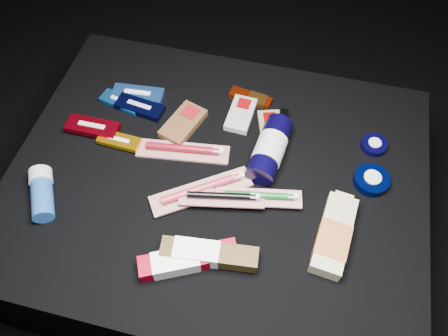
% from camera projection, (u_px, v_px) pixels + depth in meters
% --- Properties ---
extents(ground, '(3.00, 3.00, 0.00)m').
position_uv_depth(ground, '(219.00, 242.00, 1.37)').
color(ground, black).
rests_on(ground, ground).
extents(cloth_table, '(0.98, 0.78, 0.40)m').
position_uv_depth(cloth_table, '(218.00, 213.00, 1.20)').
color(cloth_table, black).
rests_on(cloth_table, ground).
extents(luna_bar_0, '(0.14, 0.06, 0.02)m').
position_uv_depth(luna_bar_0, '(138.00, 94.00, 1.16)').
color(luna_bar_0, blue).
rests_on(luna_bar_0, cloth_table).
extents(luna_bar_1, '(0.12, 0.07, 0.01)m').
position_uv_depth(luna_bar_1, '(121.00, 102.00, 1.14)').
color(luna_bar_1, '#1559AC').
rests_on(luna_bar_1, cloth_table).
extents(luna_bar_2, '(0.13, 0.06, 0.02)m').
position_uv_depth(luna_bar_2, '(140.00, 107.00, 1.13)').
color(luna_bar_2, black).
rests_on(luna_bar_2, cloth_table).
extents(luna_bar_3, '(0.11, 0.04, 0.01)m').
position_uv_depth(luna_bar_3, '(119.00, 141.00, 1.07)').
color(luna_bar_3, '#BA7A08').
rests_on(luna_bar_3, cloth_table).
extents(luna_bar_4, '(0.13, 0.05, 0.02)m').
position_uv_depth(luna_bar_4, '(92.00, 127.00, 1.09)').
color(luna_bar_4, maroon).
rests_on(luna_bar_4, cloth_table).
extents(clif_bar_0, '(0.10, 0.14, 0.02)m').
position_uv_depth(clif_bar_0, '(184.00, 122.00, 1.11)').
color(clif_bar_0, brown).
rests_on(clif_bar_0, cloth_table).
extents(clif_bar_1, '(0.07, 0.11, 0.02)m').
position_uv_depth(clif_bar_1, '(241.00, 113.00, 1.12)').
color(clif_bar_1, '#A0A099').
rests_on(clif_bar_1, cloth_table).
extents(clif_bar_2, '(0.08, 0.12, 0.02)m').
position_uv_depth(clif_bar_2, '(270.00, 126.00, 1.10)').
color(clif_bar_2, '#8A704D').
rests_on(clif_bar_2, cloth_table).
extents(power_bar, '(0.12, 0.05, 0.01)m').
position_uv_depth(power_bar, '(253.00, 98.00, 1.15)').
color(power_bar, maroon).
rests_on(power_bar, cloth_table).
extents(lotion_bottle, '(0.09, 0.22, 0.07)m').
position_uv_depth(lotion_bottle, '(270.00, 149.00, 1.03)').
color(lotion_bottle, black).
rests_on(lotion_bottle, cloth_table).
extents(cream_tin_upper, '(0.06, 0.06, 0.02)m').
position_uv_depth(cream_tin_upper, '(374.00, 145.00, 1.07)').
color(cream_tin_upper, black).
rests_on(cream_tin_upper, cloth_table).
extents(cream_tin_lower, '(0.08, 0.08, 0.03)m').
position_uv_depth(cream_tin_lower, '(371.00, 180.00, 1.01)').
color(cream_tin_lower, black).
rests_on(cream_tin_lower, cloth_table).
extents(bodywash_bottle, '(0.08, 0.20, 0.04)m').
position_uv_depth(bodywash_bottle, '(334.00, 236.00, 0.93)').
color(bodywash_bottle, '#C2B08A').
rests_on(bodywash_bottle, cloth_table).
extents(deodorant_stick, '(0.10, 0.13, 0.05)m').
position_uv_depth(deodorant_stick, '(42.00, 193.00, 0.98)').
color(deodorant_stick, navy).
rests_on(deodorant_stick, cloth_table).
extents(toothbrush_pack_0, '(0.23, 0.08, 0.03)m').
position_uv_depth(toothbrush_pack_0, '(184.00, 150.00, 1.06)').
color(toothbrush_pack_0, '#BDB7B1').
rests_on(toothbrush_pack_0, cloth_table).
extents(toothbrush_pack_1, '(0.23, 0.18, 0.03)m').
position_uv_depth(toothbrush_pack_1, '(202.00, 190.00, 0.99)').
color(toothbrush_pack_1, beige).
rests_on(toothbrush_pack_1, cloth_table).
extents(toothbrush_pack_2, '(0.20, 0.08, 0.02)m').
position_uv_depth(toothbrush_pack_2, '(260.00, 197.00, 0.98)').
color(toothbrush_pack_2, silver).
rests_on(toothbrush_pack_2, cloth_table).
extents(toothbrush_pack_3, '(0.20, 0.08, 0.02)m').
position_uv_depth(toothbrush_pack_3, '(223.00, 197.00, 0.97)').
color(toothbrush_pack_3, '#ADA4A1').
rests_on(toothbrush_pack_3, cloth_table).
extents(toothpaste_carton_red, '(0.20, 0.13, 0.04)m').
position_uv_depth(toothpaste_carton_red, '(184.00, 261.00, 0.90)').
color(toothpaste_carton_red, maroon).
rests_on(toothpaste_carton_red, cloth_table).
extents(toothpaste_carton_green, '(0.20, 0.07, 0.04)m').
position_uv_depth(toothpaste_carton_green, '(205.00, 254.00, 0.90)').
color(toothpaste_carton_green, '#3E2C12').
rests_on(toothpaste_carton_green, cloth_table).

